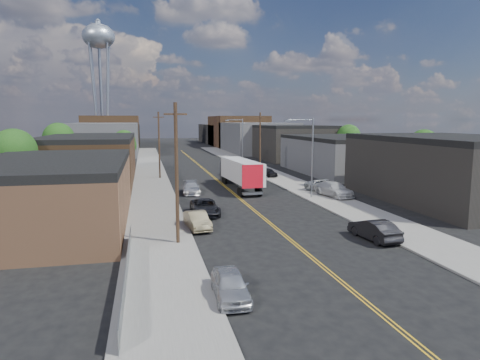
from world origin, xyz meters
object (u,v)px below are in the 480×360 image
car_left_b (197,220)px  car_ahead_truck (229,171)px  car_right_lot_a (325,186)px  car_right_lot_b (334,189)px  semi_truck (239,172)px  car_left_a (230,285)px  car_right_oncoming (374,230)px  car_left_d (191,188)px  car_right_lot_c (268,172)px  car_left_c (205,207)px  water_tower (99,41)px

car_left_b → car_ahead_truck: 33.87m
car_right_lot_a → car_right_lot_b: car_right_lot_b is taller
semi_truck → car_left_b: 21.25m
car_left_a → car_right_oncoming: car_right_oncoming is taller
car_right_lot_a → car_right_lot_b: (-0.37, -3.23, 0.10)m
car_right_lot_a → semi_truck: bearing=116.1°
car_left_d → car_right_lot_c: size_ratio=1.27×
semi_truck → car_right_lot_b: semi_truck is taller
semi_truck → car_left_d: bearing=-160.4°
car_left_c → car_right_lot_c: bearing=61.4°
car_right_lot_c → car_ahead_truck: bearing=133.6°
car_right_oncoming → car_ahead_truck: bearing=-90.6°
car_right_oncoming → car_ahead_truck: 38.80m
water_tower → car_left_b: (15.67, -95.98, -29.93)m
water_tower → car_right_lot_a: bearing=-68.1°
car_left_c → car_ahead_truck: size_ratio=1.12×
car_ahead_truck → semi_truck: bearing=-96.6°
car_left_a → car_left_c: size_ratio=0.80×
car_right_lot_c → car_ahead_truck: car_right_lot_c is taller
car_left_c → car_ahead_truck: (7.73, 27.59, -0.08)m
car_left_b → car_left_a: bearing=-96.7°
car_left_c → car_left_d: (0.00, 11.83, -0.03)m
car_left_c → car_ahead_truck: bearing=74.5°
car_left_b → car_left_d: bearing=79.1°
semi_truck → car_left_c: 16.10m
semi_truck → car_right_oncoming: semi_truck is taller
car_left_b → car_right_lot_a: size_ratio=0.84×
car_right_lot_c → car_left_b: bearing=-129.7°
semi_truck → car_ahead_truck: (1.23, 12.94, -1.52)m
car_left_c → car_right_oncoming: bearing=-44.9°
car_left_c → car_right_lot_c: (13.20, 24.00, 0.07)m
car_right_lot_c → car_ahead_truck: (-5.47, 3.59, -0.15)m
car_right_oncoming → car_right_lot_a: size_ratio=0.91×
car_right_lot_b → car_right_oncoming: bearing=-116.2°
semi_truck → car_left_c: semi_truck is taller
car_left_a → car_ahead_truck: (9.13, 46.66, -0.06)m
semi_truck → car_ahead_truck: size_ratio=3.14×
car_right_lot_b → car_ahead_truck: bearing=99.0°
semi_truck → car_right_oncoming: size_ratio=3.13×
car_left_d → car_left_c: bearing=-86.2°
car_left_c → car_left_a: bearing=-94.0°
car_left_c → semi_truck: bearing=66.3°
car_right_oncoming → car_right_lot_b: bearing=-110.8°
car_right_lot_b → car_left_c: bearing=-170.8°
car_left_d → car_right_lot_c: bearing=46.5°
water_tower → car_left_c: bearing=-79.4°
water_tower → car_left_a: (15.60, -110.00, -29.94)m
car_left_a → semi_truck: bearing=79.0°
car_left_c → car_right_lot_a: car_right_lot_a is taller
car_right_oncoming → car_right_lot_b: 17.39m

